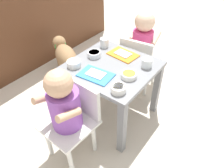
{
  "coord_description": "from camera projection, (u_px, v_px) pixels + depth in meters",
  "views": [
    {
      "loc": [
        -0.92,
        -0.68,
        1.23
      ],
      "look_at": [
        0.0,
        0.0,
        0.29
      ],
      "focal_mm": 33.66,
      "sensor_mm": 36.0,
      "label": 1
    }
  ],
  "objects": [
    {
      "name": "ground_plane",
      "position": [
        112.0,
        113.0,
        1.66
      ],
      "size": [
        7.0,
        7.0,
        0.0
      ],
      "primitive_type": "plane",
      "color": "beige"
    },
    {
      "name": "kitchen_cabinet_back",
      "position": [
        7.0,
        16.0,
        1.87
      ],
      "size": [
        2.32,
        0.37,
        1.04
      ],
      "primitive_type": "cube",
      "color": "#56331E",
      "rests_on": "ground"
    },
    {
      "name": "dining_table",
      "position": [
        112.0,
        76.0,
        1.43
      ],
      "size": [
        0.52,
        0.55,
        0.45
      ],
      "color": "slate",
      "rests_on": "ground"
    },
    {
      "name": "seated_child_left",
      "position": [
        66.0,
        106.0,
        1.14
      ],
      "size": [
        0.29,
        0.29,
        0.66
      ],
      "color": "silver",
      "rests_on": "ground"
    },
    {
      "name": "seated_child_right",
      "position": [
        142.0,
        43.0,
        1.66
      ],
      "size": [
        0.31,
        0.31,
        0.68
      ],
      "color": "silver",
      "rests_on": "ground"
    },
    {
      "name": "dog",
      "position": [
        65.0,
        55.0,
        1.94
      ],
      "size": [
        0.32,
        0.45,
        0.32
      ],
      "color": "olive",
      "rests_on": "ground"
    },
    {
      "name": "food_tray_left",
      "position": [
        96.0,
        75.0,
        1.29
      ],
      "size": [
        0.16,
        0.22,
        0.02
      ],
      "color": "#388CD8",
      "rests_on": "dining_table"
    },
    {
      "name": "food_tray_right",
      "position": [
        123.0,
        54.0,
        1.47
      ],
      "size": [
        0.15,
        0.21,
        0.02
      ],
      "color": "orange",
      "rests_on": "dining_table"
    },
    {
      "name": "water_cup_left",
      "position": [
        147.0,
        63.0,
        1.35
      ],
      "size": [
        0.07,
        0.07,
        0.06
      ],
      "color": "white",
      "rests_on": "dining_table"
    },
    {
      "name": "water_cup_right",
      "position": [
        104.0,
        43.0,
        1.55
      ],
      "size": [
        0.06,
        0.06,
        0.07
      ],
      "color": "white",
      "rests_on": "dining_table"
    },
    {
      "name": "cereal_bowl_left_side",
      "position": [
        129.0,
        75.0,
        1.27
      ],
      "size": [
        0.1,
        0.1,
        0.03
      ],
      "color": "white",
      "rests_on": "dining_table"
    },
    {
      "name": "veggie_bowl_near",
      "position": [
        94.0,
        54.0,
        1.45
      ],
      "size": [
        0.09,
        0.09,
        0.04
      ],
      "color": "white",
      "rests_on": "dining_table"
    },
    {
      "name": "veggie_bowl_far",
      "position": [
        118.0,
        89.0,
        1.16
      ],
      "size": [
        0.09,
        0.09,
        0.04
      ],
      "color": "white",
      "rests_on": "dining_table"
    },
    {
      "name": "cereal_bowl_right_side",
      "position": [
        74.0,
        63.0,
        1.35
      ],
      "size": [
        0.09,
        0.09,
        0.04
      ],
      "color": "white",
      "rests_on": "dining_table"
    }
  ]
}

